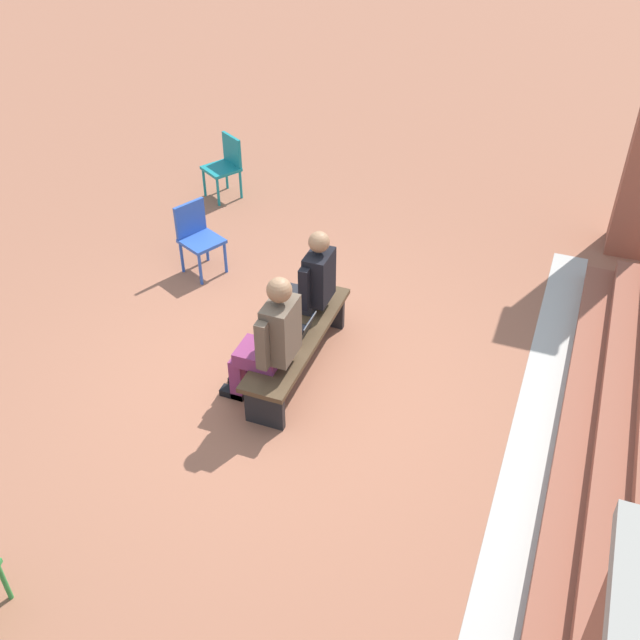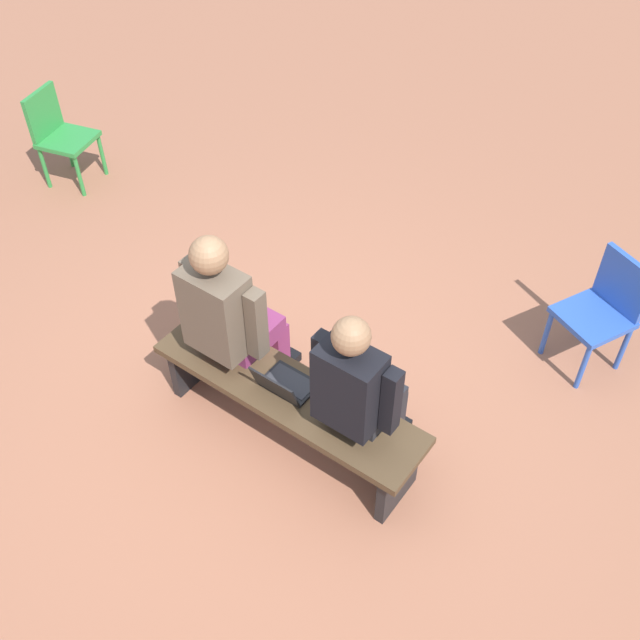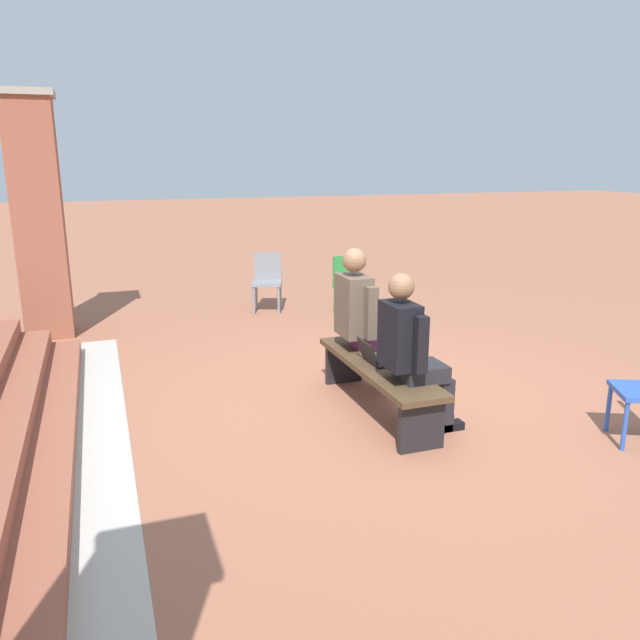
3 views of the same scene
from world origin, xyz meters
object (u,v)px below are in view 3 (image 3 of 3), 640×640
at_px(bench, 378,374).
at_px(plastic_chair_near_bench_right, 267,278).
at_px(person_adult, 364,318).
at_px(person_student, 411,349).
at_px(plastic_chair_far_right, 349,281).
at_px(laptop, 377,358).

relative_size(bench, plastic_chair_near_bench_right, 2.14).
xyz_separation_m(person_adult, plastic_chair_near_bench_right, (3.55, -0.00, -0.26)).
bearing_deg(person_student, plastic_chair_far_right, -15.15).
bearing_deg(laptop, person_student, -170.60).
relative_size(person_adult, plastic_chair_far_right, 1.66).
height_order(bench, plastic_chair_near_bench_right, plastic_chair_near_bench_right).
bearing_deg(person_student, plastic_chair_near_bench_right, -0.11).
bearing_deg(bench, plastic_chair_far_right, -18.16).
bearing_deg(laptop, plastic_chair_far_right, -18.39).
bearing_deg(plastic_chair_near_bench_right, bench, 178.93).
height_order(person_adult, plastic_chair_near_bench_right, person_adult).
distance_m(person_adult, plastic_chair_far_right, 3.09).
distance_m(laptop, plastic_chair_far_right, 3.54).
height_order(laptop, plastic_chair_near_bench_right, plastic_chair_near_bench_right).
xyz_separation_m(plastic_chair_far_right, plastic_chair_near_bench_right, (0.65, 1.03, 0.00)).
xyz_separation_m(person_adult, laptop, (-0.46, 0.08, -0.24)).
bearing_deg(person_adult, plastic_chair_near_bench_right, -0.07).
bearing_deg(person_student, person_adult, -0.25).
relative_size(person_student, laptop, 4.15).
relative_size(bench, person_adult, 1.29).
distance_m(bench, person_adult, 0.61).
bearing_deg(person_adult, laptop, 169.85).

